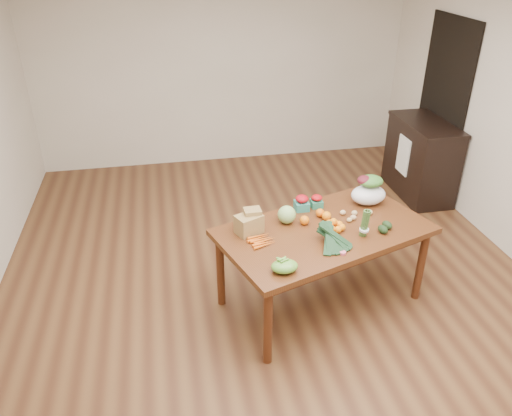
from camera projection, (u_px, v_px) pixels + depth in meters
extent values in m
plane|color=brown|center=(269.00, 281.00, 4.74)|extent=(6.00, 6.00, 0.00)
cube|color=silver|center=(222.00, 65.00, 6.66)|extent=(5.00, 0.02, 2.70)
cube|color=#562814|center=(322.00, 266.00, 4.32)|extent=(1.94, 1.45, 0.75)
cube|color=black|center=(442.00, 107.00, 6.02)|extent=(0.02, 1.00, 2.10)
cube|color=black|center=(421.00, 159.00, 6.11)|extent=(0.52, 1.02, 0.94)
cube|color=white|center=(403.00, 155.00, 6.00)|extent=(0.02, 0.28, 0.45)
sphere|color=#9BC571|center=(287.00, 215.00, 4.18)|extent=(0.15, 0.15, 0.15)
sphere|color=orange|center=(305.00, 220.00, 4.18)|extent=(0.08, 0.08, 0.08)
sphere|color=#FF5B0F|center=(320.00, 213.00, 4.29)|extent=(0.07, 0.07, 0.07)
sphere|color=orange|center=(327.00, 216.00, 4.24)|extent=(0.08, 0.08, 0.08)
ellipsoid|color=#6EA939|center=(284.00, 266.00, 3.59)|extent=(0.20, 0.15, 0.09)
ellipsoid|color=tan|center=(349.00, 220.00, 4.22)|extent=(0.05, 0.04, 0.04)
ellipsoid|color=tan|center=(353.00, 217.00, 4.25)|extent=(0.05, 0.05, 0.05)
ellipsoid|color=#D6BB7C|center=(354.00, 213.00, 4.32)|extent=(0.05, 0.05, 0.04)
ellipsoid|color=#D9B37D|center=(343.00, 212.00, 4.33)|extent=(0.05, 0.05, 0.04)
ellipsoid|color=#D9CC7D|center=(369.00, 212.00, 4.33)|extent=(0.06, 0.05, 0.05)
ellipsoid|color=black|center=(383.00, 229.00, 4.06)|extent=(0.09, 0.11, 0.07)
ellipsoid|color=black|center=(387.00, 225.00, 4.12)|extent=(0.09, 0.11, 0.07)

